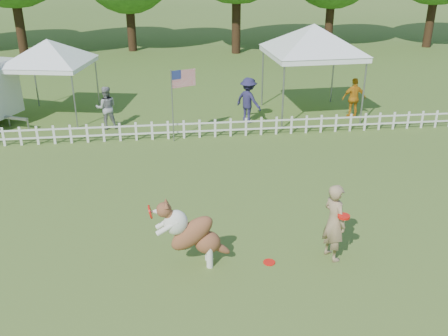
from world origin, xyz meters
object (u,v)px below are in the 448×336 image
at_px(spectator_c, 354,98).
at_px(handler, 334,222).
at_px(dog, 193,233).
at_px(spectator_a, 106,108).
at_px(frisbee_on_turf, 269,262).
at_px(canopy_tent_right, 311,72).
at_px(canopy_tent_left, 52,80).
at_px(flag_pole, 172,106).
at_px(spectator_b, 248,100).

bearing_deg(spectator_c, handler, 69.18).
height_order(dog, spectator_a, spectator_a).
xyz_separation_m(frisbee_on_turf, canopy_tent_right, (3.38, 9.14, 1.56)).
height_order(canopy_tent_left, spectator_a, canopy_tent_left).
bearing_deg(canopy_tent_right, frisbee_on_turf, -112.98).
bearing_deg(spectator_a, canopy_tent_left, -45.36).
bearing_deg(frisbee_on_turf, flag_pole, 102.99).
distance_m(dog, spectator_c, 10.48).
relative_size(dog, canopy_tent_right, 0.44).
relative_size(frisbee_on_turf, flag_pole, 0.10).
distance_m(handler, canopy_tent_left, 12.18).
height_order(handler, spectator_c, handler).
bearing_deg(spectator_a, spectator_b, 174.50).
bearing_deg(flag_pole, spectator_b, 6.83).
distance_m(dog, spectator_b, 8.74).
xyz_separation_m(dog, canopy_tent_right, (4.82, 9.01, 0.88)).
relative_size(spectator_a, spectator_c, 1.00).
distance_m(spectator_a, spectator_b, 4.80).
relative_size(dog, frisbee_on_turf, 6.01).
distance_m(handler, canopy_tent_right, 9.37).
height_order(canopy_tent_left, spectator_b, canopy_tent_left).
bearing_deg(spectator_a, canopy_tent_right, 179.34).
bearing_deg(frisbee_on_turf, canopy_tent_left, 119.65).
height_order(frisbee_on_turf, spectator_a, spectator_a).
xyz_separation_m(handler, canopy_tent_left, (-6.95, 9.98, 0.56)).
height_order(dog, spectator_c, spectator_c).
bearing_deg(spectator_a, frisbee_on_turf, 107.81).
bearing_deg(canopy_tent_right, spectator_b, -167.53).
distance_m(flag_pole, spectator_c, 6.63).
height_order(dog, canopy_tent_right, canopy_tent_right).
height_order(spectator_a, spectator_b, spectator_b).
bearing_deg(spectator_b, spectator_c, -130.55).
relative_size(handler, spectator_a, 1.09).
height_order(canopy_tent_right, spectator_a, canopy_tent_right).
height_order(flag_pole, spectator_a, flag_pole).
xyz_separation_m(dog, flag_pole, (-0.16, 6.81, 0.44)).
distance_m(handler, flag_pole, 7.45).
bearing_deg(spectator_b, frisbee_on_turf, 132.22).
bearing_deg(spectator_b, flag_pole, 79.95).
xyz_separation_m(canopy_tent_right, spectator_a, (-7.14, -0.69, -0.86)).
distance_m(frisbee_on_turf, spectator_a, 9.27).
bearing_deg(handler, canopy_tent_left, 16.14).
bearing_deg(spectator_c, dog, 55.38).
distance_m(handler, spectator_c, 9.20).
bearing_deg(dog, spectator_a, 104.14).
xyz_separation_m(spectator_a, spectator_b, (4.80, 0.06, 0.07)).
bearing_deg(canopy_tent_right, spectator_a, -177.14).
height_order(canopy_tent_left, flag_pole, canopy_tent_left).
height_order(canopy_tent_right, spectator_c, canopy_tent_right).
bearing_deg(dog, canopy_tent_left, 111.88).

